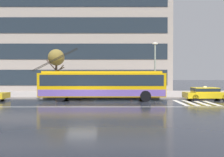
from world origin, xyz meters
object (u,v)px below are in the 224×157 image
(trolleybus, at_px, (102,84))
(bus_shelter, at_px, (78,79))
(street_lamp, at_px, (155,64))
(street_tree_bare, at_px, (56,58))
(taxi_ahead_of_bus, at_px, (206,93))
(pedestrian_approaching_curb, at_px, (80,82))
(pedestrian_at_shelter, at_px, (132,81))

(trolleybus, distance_m, bus_shelter, 4.48)
(street_lamp, bearing_deg, street_tree_bare, 173.46)
(trolleybus, relative_size, street_tree_bare, 2.48)
(taxi_ahead_of_bus, xyz_separation_m, pedestrian_approaching_curb, (-12.96, 2.37, 0.98))
(bus_shelter, bearing_deg, taxi_ahead_of_bus, -13.41)
(pedestrian_approaching_curb, height_order, street_tree_bare, street_tree_bare)
(street_lamp, relative_size, street_tree_bare, 1.11)
(street_tree_bare, bearing_deg, pedestrian_at_shelter, 8.26)
(bus_shelter, bearing_deg, pedestrian_at_shelter, 11.23)
(bus_shelter, distance_m, street_lamp, 8.73)
(trolleybus, bearing_deg, bus_shelter, 130.00)
(trolleybus, xyz_separation_m, pedestrian_at_shelter, (3.29, 4.64, 0.15))
(trolleybus, distance_m, street_tree_bare, 6.92)
(street_tree_bare, bearing_deg, taxi_ahead_of_bus, -11.24)
(pedestrian_at_shelter, height_order, street_lamp, street_lamp)
(pedestrian_approaching_curb, xyz_separation_m, street_lamp, (8.18, -0.49, 1.98))
(taxi_ahead_of_bus, height_order, pedestrian_at_shelter, pedestrian_at_shelter)
(street_lamp, height_order, street_tree_bare, street_lamp)
(pedestrian_approaching_curb, xyz_separation_m, street_tree_bare, (-2.79, 0.76, 2.71))
(pedestrian_at_shelter, bearing_deg, bus_shelter, -168.77)
(street_lamp, bearing_deg, pedestrian_at_shelter, 132.74)
(pedestrian_approaching_curb, bearing_deg, bus_shelter, 110.81)
(trolleybus, xyz_separation_m, pedestrian_approaching_curb, (-2.57, 2.62, 0.08))
(bus_shelter, height_order, street_tree_bare, street_tree_bare)
(trolleybus, distance_m, pedestrian_approaching_curb, 3.67)
(bus_shelter, relative_size, street_tree_bare, 0.76)
(pedestrian_at_shelter, xyz_separation_m, pedestrian_approaching_curb, (-5.85, -2.02, -0.07))
(taxi_ahead_of_bus, xyz_separation_m, bus_shelter, (-13.27, 3.16, 1.32))
(trolleybus, bearing_deg, pedestrian_at_shelter, 54.66)
(bus_shelter, xyz_separation_m, street_lamp, (8.48, -1.29, 1.64))
(bus_shelter, relative_size, pedestrian_approaching_curb, 2.02)
(pedestrian_at_shelter, relative_size, pedestrian_approaching_curb, 0.99)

